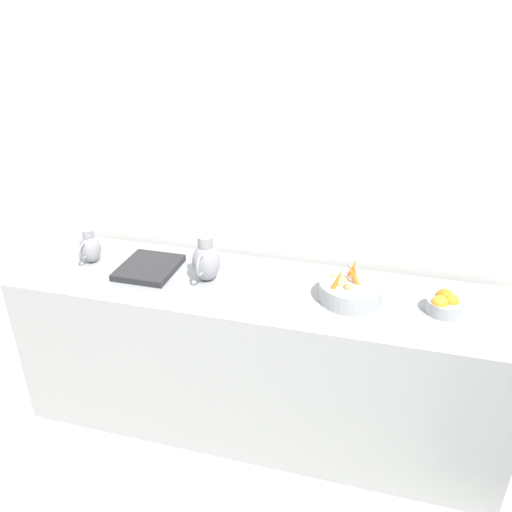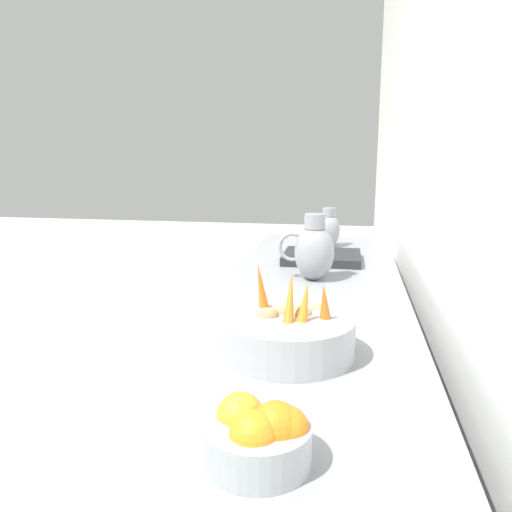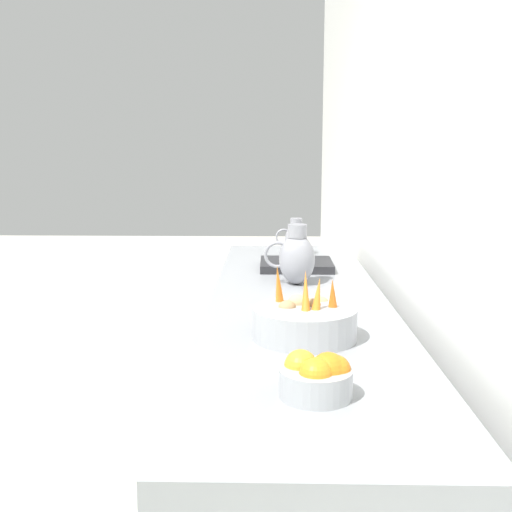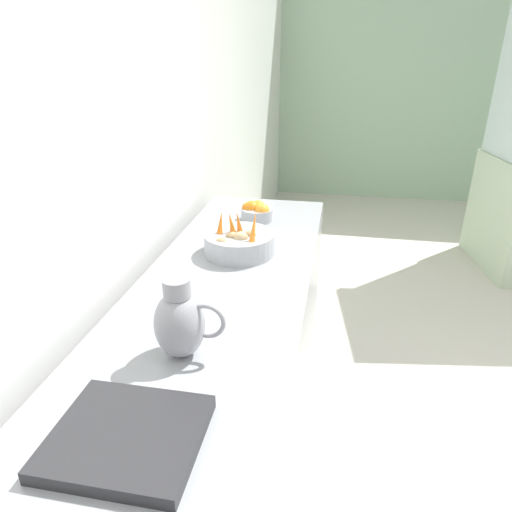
{
  "view_description": "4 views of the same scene",
  "coord_description": "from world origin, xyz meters",
  "px_view_note": "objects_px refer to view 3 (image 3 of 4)",
  "views": [
    {
      "loc": [
        0.72,
        0.88,
        2.26
      ],
      "look_at": [
        -1.47,
        0.29,
        1.12
      ],
      "focal_mm": 35.45,
      "sensor_mm": 36.0,
      "label": 1
    },
    {
      "loc": [
        -1.63,
        1.95,
        1.42
      ],
      "look_at": [
        -1.34,
        0.31,
        1.08
      ],
      "focal_mm": 36.45,
      "sensor_mm": 36.0,
      "label": 2
    },
    {
      "loc": [
        -1.4,
        2.59,
        1.5
      ],
      "look_at": [
        -1.34,
        0.37,
        1.11
      ],
      "focal_mm": 44.05,
      "sensor_mm": 36.0,
      "label": 3
    },
    {
      "loc": [
        -1.08,
        -1.05,
        1.76
      ],
      "look_at": [
        -1.38,
        0.51,
        1.04
      ],
      "focal_mm": 31.9,
      "sensor_mm": 36.0,
      "label": 4
    }
  ],
  "objects_px": {
    "vegetable_colander": "(305,321)",
    "metal_pitcher_short": "(296,239)",
    "metal_pitcher_tall": "(296,257)",
    "orange_bowl": "(318,377)"
  },
  "relations": [
    {
      "from": "metal_pitcher_short",
      "to": "orange_bowl",
      "type": "bearing_deg",
      "value": 89.33
    },
    {
      "from": "vegetable_colander",
      "to": "metal_pitcher_short",
      "type": "distance_m",
      "value": 1.47
    },
    {
      "from": "orange_bowl",
      "to": "metal_pitcher_tall",
      "type": "height_order",
      "value": "metal_pitcher_tall"
    },
    {
      "from": "orange_bowl",
      "to": "metal_pitcher_short",
      "type": "height_order",
      "value": "metal_pitcher_short"
    },
    {
      "from": "vegetable_colander",
      "to": "orange_bowl",
      "type": "height_order",
      "value": "vegetable_colander"
    },
    {
      "from": "metal_pitcher_tall",
      "to": "metal_pitcher_short",
      "type": "bearing_deg",
      "value": -91.98
    },
    {
      "from": "orange_bowl",
      "to": "metal_pitcher_tall",
      "type": "distance_m",
      "value": 1.21
    },
    {
      "from": "metal_pitcher_tall",
      "to": "orange_bowl",
      "type": "bearing_deg",
      "value": 90.09
    },
    {
      "from": "vegetable_colander",
      "to": "metal_pitcher_short",
      "type": "bearing_deg",
      "value": -91.14
    },
    {
      "from": "vegetable_colander",
      "to": "metal_pitcher_tall",
      "type": "height_order",
      "value": "metal_pitcher_tall"
    }
  ]
}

